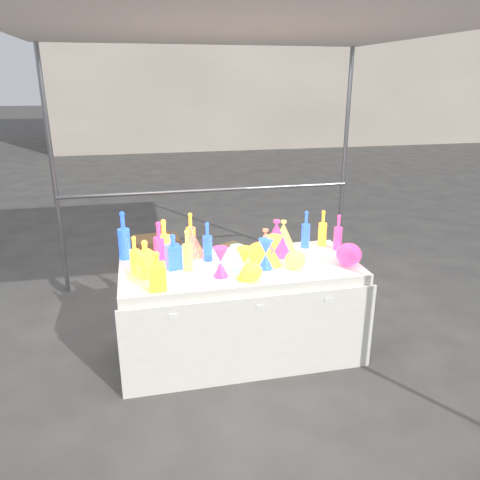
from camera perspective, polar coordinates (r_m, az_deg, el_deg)
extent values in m
plane|color=#5C5955|center=(3.90, 0.00, -13.31)|extent=(80.00, 80.00, 0.00)
cylinder|color=gray|center=(4.86, -21.78, 7.17)|extent=(0.04, 0.04, 2.40)
cylinder|color=gray|center=(5.29, 12.57, 8.92)|extent=(0.04, 0.04, 2.40)
cube|color=white|center=(3.32, 0.00, 24.96)|extent=(3.15, 3.15, 0.06)
cylinder|color=gray|center=(4.87, -3.79, 6.07)|extent=(3.00, 0.04, 0.04)
cube|color=white|center=(3.72, 0.00, -8.41)|extent=(1.80, 0.80, 0.75)
cube|color=white|center=(3.38, 1.57, -12.14)|extent=(1.84, 0.02, 0.68)
cube|color=white|center=(3.17, -8.16, -9.20)|extent=(0.06, 0.00, 0.03)
cube|color=white|center=(3.25, 2.53, -8.19)|extent=(0.06, 0.00, 0.03)
cube|color=white|center=(3.41, 10.74, -7.22)|extent=(0.06, 0.00, 0.03)
cube|color=beige|center=(17.88, 2.95, 21.92)|extent=(14.00, 6.00, 6.00)
cube|color=#A5784A|center=(5.52, -10.00, -1.48)|extent=(0.52, 0.40, 0.36)
cube|color=#A5784A|center=(5.86, -1.69, -1.57)|extent=(0.80, 0.73, 0.06)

